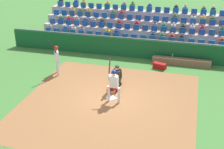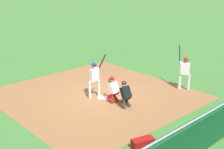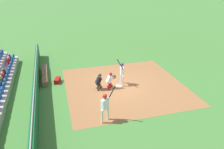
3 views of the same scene
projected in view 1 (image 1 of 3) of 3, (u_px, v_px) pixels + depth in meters
ground_plane at (111, 98)px, 15.48m from camera, size 160.00×160.00×0.00m
infield_dirt_patch at (109, 103)px, 15.04m from camera, size 8.81×8.99×0.01m
home_plate_marker at (111, 98)px, 15.48m from camera, size 0.62×0.62×0.02m
batter_at_plate at (114, 82)px, 14.67m from camera, size 0.69×0.65×2.26m
catcher_crouching at (113, 80)px, 15.79m from camera, size 0.47×0.71×1.29m
home_plate_umpire at (117, 74)px, 16.52m from camera, size 0.46×0.47×1.28m
dugout_wall at (133, 48)px, 20.36m from camera, size 17.89×0.24×1.39m
dugout_bench at (181, 62)px, 19.32m from camera, size 3.72×0.40×0.44m
water_bottle_on_bench at (173, 56)px, 19.36m from camera, size 0.07×0.07×0.26m
equipment_duffel_bag at (160, 66)px, 18.81m from camera, size 0.88×0.59×0.36m
on_deck_batter at (57, 57)px, 17.70m from camera, size 0.43×0.88×2.29m
bleacher_stand at (143, 29)px, 23.79m from camera, size 15.93×3.46×2.81m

